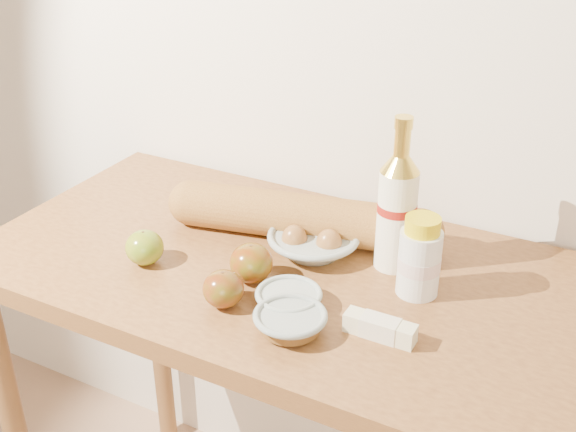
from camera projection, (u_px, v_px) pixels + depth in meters
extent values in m
cube|color=silver|center=(375.00, 11.00, 1.39)|extent=(3.50, 0.02, 2.60)
cube|color=#935F2F|center=(296.00, 276.00, 1.33)|extent=(1.20, 0.60, 0.04)
cylinder|color=brown|center=(157.00, 321.00, 1.96)|extent=(0.05, 0.05, 0.86)
cylinder|color=white|center=(396.00, 220.00, 1.28)|extent=(0.09, 0.09, 0.19)
cylinder|color=maroon|center=(397.00, 208.00, 1.27)|extent=(0.09, 0.09, 0.02)
cone|color=yellow|center=(401.00, 164.00, 1.23)|extent=(0.09, 0.09, 0.03)
cylinder|color=yellow|center=(402.00, 142.00, 1.21)|extent=(0.03, 0.03, 0.05)
cylinder|color=yellow|center=(404.00, 122.00, 1.20)|extent=(0.04, 0.04, 0.02)
cylinder|color=silver|center=(419.00, 263.00, 1.22)|extent=(0.09, 0.09, 0.12)
cylinder|color=beige|center=(419.00, 263.00, 1.22)|extent=(0.09, 0.09, 0.03)
cylinder|color=yellow|center=(423.00, 225.00, 1.19)|extent=(0.07, 0.07, 0.03)
torus|color=#929F9B|center=(313.00, 237.00, 1.35)|extent=(0.21, 0.21, 0.01)
ellipsoid|color=brown|center=(294.00, 240.00, 1.35)|extent=(0.06, 0.06, 0.06)
ellipsoid|color=brown|center=(329.00, 244.00, 1.33)|extent=(0.06, 0.06, 0.06)
ellipsoid|color=brown|center=(317.00, 230.00, 1.38)|extent=(0.06, 0.06, 0.06)
ellipsoid|color=brown|center=(295.00, 229.00, 1.39)|extent=(0.06, 0.06, 0.06)
ellipsoid|color=brown|center=(338.00, 234.00, 1.37)|extent=(0.06, 0.06, 0.06)
cylinder|color=#A97333|center=(301.00, 217.00, 1.40)|extent=(0.47, 0.19, 0.09)
sphere|color=#A97333|center=(191.00, 203.00, 1.45)|extent=(0.11, 0.11, 0.09)
sphere|color=#A97333|center=(420.00, 233.00, 1.34)|extent=(0.11, 0.11, 0.09)
ellipsoid|color=olive|center=(145.00, 247.00, 1.32)|extent=(0.09, 0.09, 0.06)
cylinder|color=#492F18|center=(143.00, 234.00, 1.31)|extent=(0.01, 0.01, 0.01)
ellipsoid|color=maroon|center=(223.00, 289.00, 1.20)|extent=(0.08, 0.08, 0.06)
cylinder|color=#4B2E19|center=(223.00, 275.00, 1.19)|extent=(0.01, 0.01, 0.01)
ellipsoid|color=#920A07|center=(251.00, 263.00, 1.27)|extent=(0.08, 0.08, 0.07)
cylinder|color=#4F351A|center=(251.00, 248.00, 1.25)|extent=(0.01, 0.01, 0.01)
torus|color=gray|center=(290.00, 316.00, 1.14)|extent=(0.13, 0.13, 0.01)
cylinder|color=brown|center=(290.00, 322.00, 1.14)|extent=(0.10, 0.10, 0.02)
torus|color=#909D96|center=(289.00, 294.00, 1.19)|extent=(0.13, 0.13, 0.01)
cylinder|color=brown|center=(289.00, 300.00, 1.20)|extent=(0.11, 0.11, 0.02)
cube|color=beige|center=(380.00, 328.00, 1.13)|extent=(0.12, 0.03, 0.03)
cube|color=beige|center=(380.00, 328.00, 1.13)|extent=(0.06, 0.03, 0.03)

